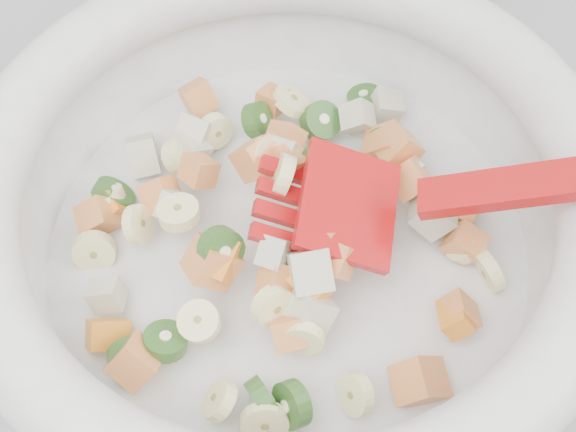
{
  "coord_description": "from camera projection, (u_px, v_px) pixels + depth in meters",
  "views": [
    {
      "loc": [
        -0.19,
        1.23,
        1.34
      ],
      "look_at": [
        -0.19,
        1.49,
        0.95
      ],
      "focal_mm": 50.0,
      "sensor_mm": 36.0,
      "label": 1
    }
  ],
  "objects": [
    {
      "name": "mixing_bowl",
      "position": [
        289.0,
        206.0,
        0.46
      ],
      "size": [
        0.47,
        0.38,
        0.16
      ],
      "color": "white",
      "rests_on": "counter"
    }
  ]
}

